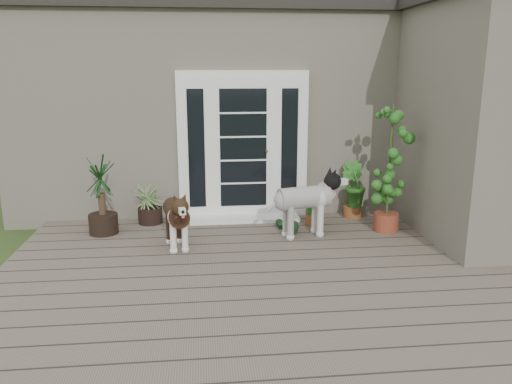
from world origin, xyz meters
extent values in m
cube|color=#6B5B4C|center=(0.00, 0.40, 0.06)|extent=(6.20, 4.60, 0.12)
cube|color=#665E54|center=(0.00, 4.65, 1.55)|extent=(7.40, 4.00, 3.10)
cube|color=#2D2826|center=(0.00, 4.65, 3.20)|extent=(7.60, 4.20, 0.20)
cube|color=#665E54|center=(2.90, 1.50, 1.55)|extent=(1.60, 2.40, 3.10)
cube|color=white|center=(-0.20, 2.60, 1.19)|extent=(1.90, 0.14, 2.15)
cube|color=white|center=(-0.20, 2.40, 0.14)|extent=(1.60, 0.40, 0.05)
imported|color=#185419|center=(0.77, 2.07, 0.38)|extent=(0.58, 0.58, 0.52)
imported|color=#235E1A|center=(1.43, 2.40, 0.43)|extent=(0.58, 0.58, 0.62)
imported|color=#17501A|center=(2.29, 2.20, 0.37)|extent=(0.33, 0.33, 0.49)
camera|label=1|loc=(-0.80, -4.76, 2.30)|focal=35.65mm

